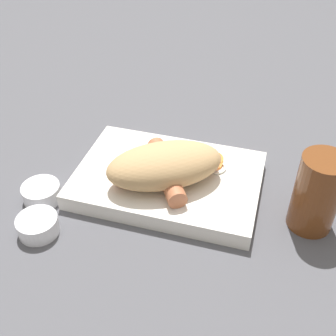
{
  "coord_description": "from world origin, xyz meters",
  "views": [
    {
      "loc": [
        -0.13,
        0.46,
        0.43
      ],
      "look_at": [
        0.0,
        0.0,
        0.04
      ],
      "focal_mm": 45.0,
      "sensor_mm": 36.0,
      "label": 1
    }
  ],
  "objects": [
    {
      "name": "bread_roll",
      "position": [
        -0.0,
        0.02,
        0.05
      ],
      "size": [
        0.19,
        0.16,
        0.06
      ],
      "color": "tan",
      "rests_on": "food_tray"
    },
    {
      "name": "ground_plane",
      "position": [
        0.0,
        0.0,
        0.0
      ],
      "size": [
        3.0,
        3.0,
        0.0
      ],
      "primitive_type": "plane",
      "color": "#4C4C51"
    },
    {
      "name": "condiment_cup_far",
      "position": [
        0.14,
        0.14,
        0.01
      ],
      "size": [
        0.06,
        0.06,
        0.02
      ],
      "color": "white",
      "rests_on": "ground_plane"
    },
    {
      "name": "pickled_veggies",
      "position": [
        -0.05,
        -0.04,
        0.03
      ],
      "size": [
        0.07,
        0.07,
        0.01
      ],
      "color": "orange",
      "rests_on": "food_tray"
    },
    {
      "name": "condiment_cup_near",
      "position": [
        0.17,
        0.08,
        0.01
      ],
      "size": [
        0.06,
        0.06,
        0.02
      ],
      "color": "white",
      "rests_on": "ground_plane"
    },
    {
      "name": "drink_glass",
      "position": [
        -0.21,
        0.02,
        0.06
      ],
      "size": [
        0.06,
        0.06,
        0.11
      ],
      "color": "brown",
      "rests_on": "ground_plane"
    },
    {
      "name": "sausage",
      "position": [
        -0.0,
        0.01,
        0.04
      ],
      "size": [
        0.14,
        0.13,
        0.03
      ],
      "color": "#B26642",
      "rests_on": "food_tray"
    },
    {
      "name": "food_tray",
      "position": [
        0.0,
        0.0,
        0.01
      ],
      "size": [
        0.27,
        0.18,
        0.03
      ],
      "color": "silver",
      "rests_on": "ground_plane"
    }
  ]
}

